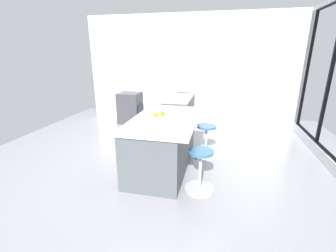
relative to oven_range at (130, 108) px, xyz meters
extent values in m
plane|color=gray|center=(2.44, 1.62, -0.43)|extent=(7.49, 7.49, 0.00)
cube|color=black|center=(-0.13, 4.50, 1.10)|extent=(0.05, 0.06, 2.65)
cube|color=black|center=(1.15, 4.50, 1.10)|extent=(0.05, 0.06, 2.65)
cube|color=silver|center=(-0.35, 1.62, 1.04)|extent=(0.12, 5.76, 2.94)
cube|color=#4C5156|center=(0.00, 1.52, 0.00)|extent=(2.35, 0.60, 0.87)
cube|color=silver|center=(0.00, 1.52, 0.45)|extent=(2.35, 0.60, 0.03)
cube|color=#38383D|center=(-0.29, 1.52, 0.40)|extent=(0.44, 0.36, 0.12)
cylinder|color=#B7B7BC|center=(-0.29, 1.37, 0.60)|extent=(0.02, 0.02, 0.28)
cube|color=#38383D|center=(0.00, 0.00, 0.00)|extent=(0.60, 0.60, 0.87)
cube|color=black|center=(0.00, 0.30, -0.04)|extent=(0.44, 0.01, 0.32)
cube|color=#4C5156|center=(2.48, 1.59, 0.00)|extent=(1.84, 0.87, 0.86)
cube|color=silver|center=(2.48, 1.64, 0.45)|extent=(1.90, 1.07, 0.04)
cylinder|color=#B7B7BC|center=(1.88, 2.31, -0.42)|extent=(0.44, 0.44, 0.03)
cylinder|color=#B7B7BC|center=(1.88, 2.31, -0.13)|extent=(0.05, 0.05, 0.57)
cylinder|color=#336084|center=(1.88, 2.31, 0.18)|extent=(0.36, 0.36, 0.04)
cylinder|color=#B7B7BC|center=(3.08, 2.31, -0.42)|extent=(0.44, 0.44, 0.03)
cylinder|color=#B7B7BC|center=(3.08, 2.31, -0.13)|extent=(0.05, 0.05, 0.57)
cylinder|color=#336084|center=(3.08, 2.31, 0.18)|extent=(0.36, 0.36, 0.04)
cube|color=tan|center=(2.37, 1.50, 0.48)|extent=(0.36, 0.24, 0.02)
sphere|color=gold|center=(2.41, 1.46, 0.53)|extent=(0.07, 0.07, 0.07)
sphere|color=#609E2D|center=(2.32, 1.55, 0.53)|extent=(0.07, 0.07, 0.07)
camera|label=1|loc=(6.10, 2.53, 1.53)|focal=24.63mm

